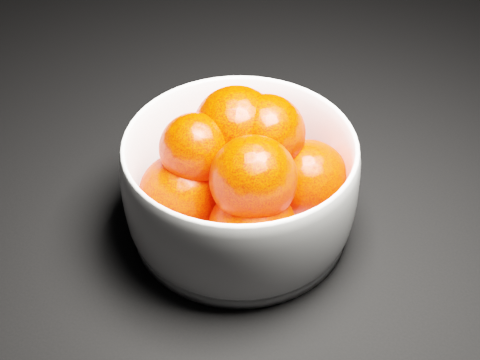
% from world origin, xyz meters
% --- Properties ---
extents(bowl, '(0.21, 0.21, 0.10)m').
position_xyz_m(bowl, '(-0.25, -0.08, 0.05)').
color(bowl, white).
rests_on(bowl, ground).
extents(orange_pile, '(0.17, 0.17, 0.12)m').
position_xyz_m(orange_pile, '(-0.25, -0.08, 0.07)').
color(orange_pile, red).
rests_on(orange_pile, bowl).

